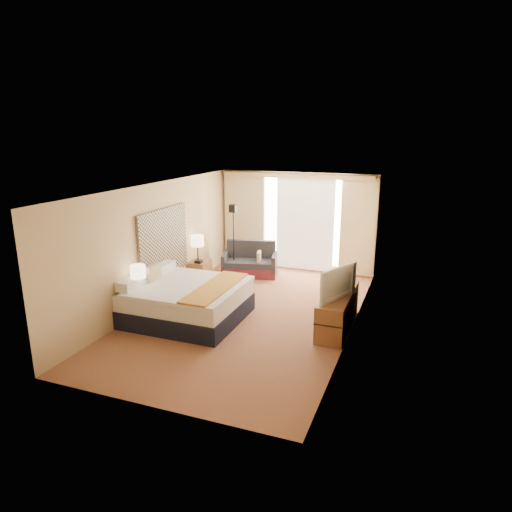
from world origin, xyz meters
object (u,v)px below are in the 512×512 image
(lamp_right, at_px, (197,241))
(nightstand_left, at_px, (141,307))
(media_dresser, at_px, (338,310))
(bed, at_px, (187,301))
(nightstand_right, at_px, (200,272))
(floor_lamp, at_px, (233,226))
(desk_chair, at_px, (342,296))
(loveseat, at_px, (250,264))
(television, at_px, (334,282))
(lamp_left, at_px, (138,272))

(lamp_right, bearing_deg, nightstand_left, -89.43)
(media_dresser, distance_m, bed, 2.96)
(nightstand_right, relative_size, floor_lamp, 0.30)
(nightstand_right, height_order, desk_chair, desk_chair)
(desk_chair, bearing_deg, nightstand_right, 142.64)
(loveseat, bearing_deg, nightstand_left, -118.62)
(bed, relative_size, television, 2.06)
(lamp_right, distance_m, television, 4.05)
(desk_chair, bearing_deg, floor_lamp, 127.15)
(nightstand_right, bearing_deg, lamp_right, -139.93)
(television, bearing_deg, lamp_right, 88.87)
(nightstand_right, relative_size, lamp_left, 0.90)
(desk_chair, xyz_separation_m, lamp_right, (-3.69, 0.89, 0.60))
(desk_chair, bearing_deg, lamp_left, -179.07)
(media_dresser, height_order, loveseat, loveseat)
(lamp_left, distance_m, lamp_right, 2.54)
(media_dresser, distance_m, floor_lamp, 4.02)
(bed, bearing_deg, desk_chair, 22.52)
(nightstand_right, relative_size, lamp_right, 0.85)
(television, bearing_deg, bed, 121.21)
(nightstand_right, height_order, lamp_left, lamp_left)
(nightstand_right, bearing_deg, bed, -68.94)
(media_dresser, distance_m, loveseat, 3.73)
(loveseat, height_order, desk_chair, desk_chair)
(television, bearing_deg, desk_chair, 22.47)
(bed, xyz_separation_m, television, (2.84, 0.37, 0.62))
(television, bearing_deg, nightstand_right, 88.45)
(lamp_left, distance_m, television, 3.71)
(lamp_left, bearing_deg, nightstand_right, 90.77)
(bed, xyz_separation_m, lamp_left, (-0.77, -0.46, 0.64))
(media_dresser, xyz_separation_m, lamp_right, (-3.72, 1.43, 0.70))
(nightstand_right, bearing_deg, nightstand_left, -90.00)
(nightstand_right, height_order, floor_lamp, floor_lamp)
(nightstand_left, height_order, lamp_right, lamp_right)
(nightstand_left, xyz_separation_m, television, (3.65, 0.77, 0.72))
(bed, height_order, floor_lamp, floor_lamp)
(desk_chair, distance_m, lamp_left, 4.03)
(nightstand_right, xyz_separation_m, desk_chair, (3.67, -0.91, 0.17))
(lamp_left, bearing_deg, nightstand_left, 121.56)
(lamp_left, bearing_deg, loveseat, 76.05)
(floor_lamp, bearing_deg, television, -39.78)
(media_dresser, bearing_deg, nightstand_right, 158.60)
(nightstand_right, height_order, loveseat, loveseat)
(floor_lamp, xyz_separation_m, television, (3.10, -2.58, -0.31))
(bed, bearing_deg, media_dresser, 12.67)
(nightstand_left, height_order, floor_lamp, floor_lamp)
(loveseat, height_order, television, television)
(lamp_left, height_order, television, television)
(loveseat, bearing_deg, television, -59.46)
(bed, relative_size, loveseat, 1.41)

